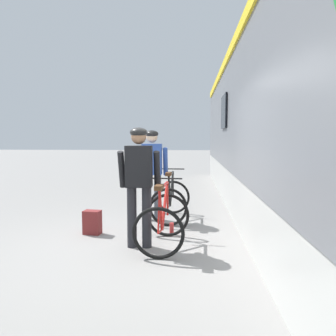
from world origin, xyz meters
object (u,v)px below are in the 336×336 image
Objects in this scene: cyclist_near_in_blue at (152,167)px; water_bottle_near_the_bikes at (172,229)px; bicycle_near_black at (171,199)px; cyclist_far_in_dark at (139,176)px; backpack_on_platform at (92,222)px; bicycle_far_red at (163,220)px.

cyclist_near_in_blue is 1.43m from water_bottle_near_the_bikes.
bicycle_near_black is 1.06m from water_bottle_near_the_bikes.
backpack_on_platform is at bearing 146.71° from cyclist_far_in_dark.
bicycle_near_black and bicycle_far_red have the same top height.
bicycle_far_red is (0.35, 0.03, -0.65)m from cyclist_far_in_dark.
bicycle_near_black is at bearing 6.25° from cyclist_near_in_blue.
cyclist_near_in_blue reaches higher than water_bottle_near_the_bikes.
bicycle_far_red is at bearing -97.78° from water_bottle_near_the_bikes.
cyclist_near_in_blue is at bearing 58.05° from backpack_on_platform.
backpack_on_platform is 1.34m from water_bottle_near_the_bikes.
cyclist_far_in_dark reaches higher than water_bottle_near_the_bikes.
bicycle_near_black is 1.64m from bicycle_far_red.
cyclist_near_in_blue is at bearing 114.55° from water_bottle_near_the_bikes.
cyclist_near_in_blue is at bearing 90.27° from cyclist_far_in_dark.
bicycle_far_red is at bearing 4.56° from cyclist_far_in_dark.
cyclist_far_in_dark is 1.24m from water_bottle_near_the_bikes.
cyclist_near_in_blue is 1.00× the size of cyclist_far_in_dark.
bicycle_far_red is 1.38m from backpack_on_platform.
backpack_on_platform is (-0.89, -1.04, -0.85)m from cyclist_near_in_blue.
bicycle_far_red is 0.70m from water_bottle_near_the_bikes.
bicycle_near_black is 1.66m from backpack_on_platform.
bicycle_far_red is at bearing -77.30° from cyclist_near_in_blue.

